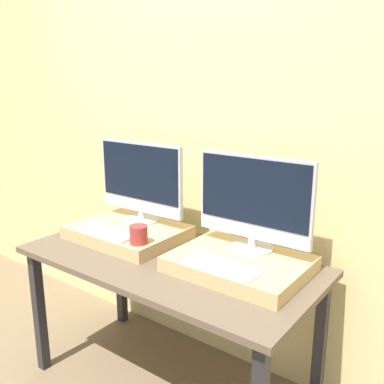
{
  "coord_description": "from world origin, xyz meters",
  "views": [
    {
      "loc": [
        1.24,
        -1.11,
        1.56
      ],
      "look_at": [
        0.0,
        0.55,
        1.02
      ],
      "focal_mm": 40.0,
      "sensor_mm": 36.0,
      "label": 1
    }
  ],
  "objects_px": {
    "monitor_left": "(141,181)",
    "keyboard_right": "(221,267)",
    "mug": "(139,235)",
    "monitor_right": "(254,202)",
    "keyboard_left": "(107,232)"
  },
  "relations": [
    {
      "from": "mug",
      "to": "monitor_right",
      "type": "bearing_deg",
      "value": 28.95
    },
    {
      "from": "monitor_right",
      "to": "monitor_left",
      "type": "bearing_deg",
      "value": 180.0
    },
    {
      "from": "monitor_right",
      "to": "mug",
      "type": "bearing_deg",
      "value": -151.05
    },
    {
      "from": "mug",
      "to": "monitor_right",
      "type": "distance_m",
      "value": 0.57
    },
    {
      "from": "monitor_right",
      "to": "keyboard_right",
      "type": "height_order",
      "value": "monitor_right"
    },
    {
      "from": "mug",
      "to": "monitor_right",
      "type": "relative_size",
      "value": 0.16
    },
    {
      "from": "monitor_left",
      "to": "monitor_right",
      "type": "bearing_deg",
      "value": 0.0
    },
    {
      "from": "mug",
      "to": "keyboard_left",
      "type": "bearing_deg",
      "value": 180.0
    },
    {
      "from": "mug",
      "to": "monitor_left",
      "type": "bearing_deg",
      "value": 130.72
    },
    {
      "from": "monitor_left",
      "to": "keyboard_right",
      "type": "xyz_separation_m",
      "value": [
        0.7,
        -0.26,
        -0.22
      ]
    },
    {
      "from": "monitor_left",
      "to": "keyboard_right",
      "type": "bearing_deg",
      "value": -20.54
    },
    {
      "from": "mug",
      "to": "keyboard_right",
      "type": "relative_size",
      "value": 0.27
    },
    {
      "from": "keyboard_left",
      "to": "mug",
      "type": "relative_size",
      "value": 3.73
    },
    {
      "from": "keyboard_left",
      "to": "keyboard_right",
      "type": "xyz_separation_m",
      "value": [
        0.7,
        0.0,
        0.0
      ]
    },
    {
      "from": "mug",
      "to": "keyboard_right",
      "type": "xyz_separation_m",
      "value": [
        0.47,
        0.0,
        -0.04
      ]
    }
  ]
}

